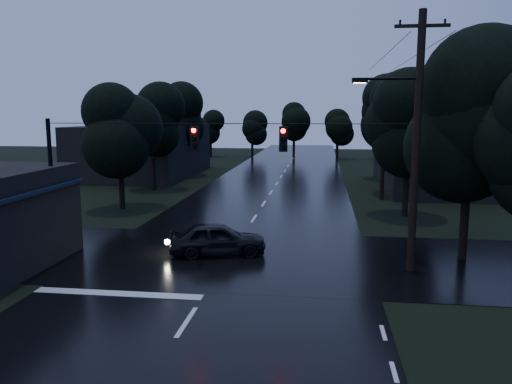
# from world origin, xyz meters

# --- Properties ---
(main_road) EXTENTS (12.00, 120.00, 0.02)m
(main_road) POSITION_xyz_m (0.00, 30.00, 0.00)
(main_road) COLOR black
(main_road) RESTS_ON ground
(cross_street) EXTENTS (60.00, 9.00, 0.02)m
(cross_street) POSITION_xyz_m (0.00, 12.00, 0.00)
(cross_street) COLOR black
(cross_street) RESTS_ON ground
(building_far_right) EXTENTS (10.00, 14.00, 4.40)m
(building_far_right) POSITION_xyz_m (14.00, 34.00, 2.20)
(building_far_right) COLOR black
(building_far_right) RESTS_ON ground
(building_far_left) EXTENTS (10.00, 16.00, 5.00)m
(building_far_left) POSITION_xyz_m (-14.00, 40.00, 2.50)
(building_far_left) COLOR black
(building_far_left) RESTS_ON ground
(utility_pole_main) EXTENTS (3.50, 0.30, 10.00)m
(utility_pole_main) POSITION_xyz_m (7.41, 11.00, 5.26)
(utility_pole_main) COLOR black
(utility_pole_main) RESTS_ON ground
(utility_pole_far) EXTENTS (2.00, 0.30, 7.50)m
(utility_pole_far) POSITION_xyz_m (8.30, 28.00, 3.88)
(utility_pole_far) COLOR black
(utility_pole_far) RESTS_ON ground
(anchor_pole_left) EXTENTS (0.18, 0.18, 6.00)m
(anchor_pole_left) POSITION_xyz_m (-7.50, 11.00, 3.00)
(anchor_pole_left) COLOR black
(anchor_pole_left) RESTS_ON ground
(span_signals) EXTENTS (15.00, 0.37, 1.12)m
(span_signals) POSITION_xyz_m (0.56, 10.99, 5.24)
(span_signals) COLOR black
(span_signals) RESTS_ON ground
(tree_corner_near) EXTENTS (4.48, 4.48, 9.44)m
(tree_corner_near) POSITION_xyz_m (10.00, 13.00, 5.99)
(tree_corner_near) COLOR black
(tree_corner_near) RESTS_ON ground
(tree_left_a) EXTENTS (3.92, 3.92, 8.26)m
(tree_left_a) POSITION_xyz_m (-9.00, 22.00, 5.24)
(tree_left_a) COLOR black
(tree_left_a) RESTS_ON ground
(tree_left_b) EXTENTS (4.20, 4.20, 8.85)m
(tree_left_b) POSITION_xyz_m (-9.60, 30.00, 5.62)
(tree_left_b) COLOR black
(tree_left_b) RESTS_ON ground
(tree_left_c) EXTENTS (4.48, 4.48, 9.44)m
(tree_left_c) POSITION_xyz_m (-10.20, 40.00, 5.99)
(tree_left_c) COLOR black
(tree_left_c) RESTS_ON ground
(tree_right_a) EXTENTS (4.20, 4.20, 8.85)m
(tree_right_a) POSITION_xyz_m (9.00, 22.00, 5.62)
(tree_right_a) COLOR black
(tree_right_a) RESTS_ON ground
(tree_right_b) EXTENTS (4.48, 4.48, 9.44)m
(tree_right_b) POSITION_xyz_m (9.60, 30.00, 5.99)
(tree_right_b) COLOR black
(tree_right_b) RESTS_ON ground
(tree_right_c) EXTENTS (4.76, 4.76, 10.03)m
(tree_right_c) POSITION_xyz_m (10.20, 40.00, 6.37)
(tree_right_c) COLOR black
(tree_right_c) RESTS_ON ground
(car) EXTENTS (4.53, 2.69, 1.45)m
(car) POSITION_xyz_m (-0.57, 12.27, 0.72)
(car) COLOR black
(car) RESTS_ON ground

